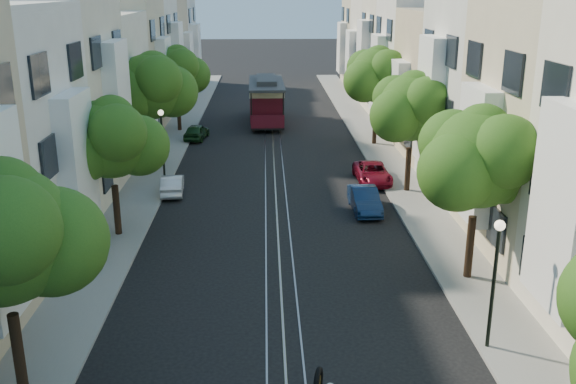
{
  "coord_description": "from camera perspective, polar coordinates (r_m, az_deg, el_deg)",
  "views": [
    {
      "loc": [
        -0.5,
        -13.27,
        10.77
      ],
      "look_at": [
        0.44,
        13.38,
        2.2
      ],
      "focal_mm": 40.0,
      "sensor_mm": 36.0,
      "label": 1
    }
  ],
  "objects": [
    {
      "name": "ground",
      "position": [
        42.65,
        -1.29,
        3.18
      ],
      "size": [
        200.0,
        200.0,
        0.0
      ],
      "primitive_type": "plane",
      "color": "black",
      "rests_on": "ground"
    },
    {
      "name": "sidewalk_east",
      "position": [
        43.33,
        8.36,
        3.31
      ],
      "size": [
        2.5,
        80.0,
        0.12
      ],
      "primitive_type": "cube",
      "color": "gray",
      "rests_on": "ground"
    },
    {
      "name": "sidewalk_west",
      "position": [
        43.16,
        -10.97,
        3.12
      ],
      "size": [
        2.5,
        80.0,
        0.12
      ],
      "primitive_type": "cube",
      "color": "gray",
      "rests_on": "ground"
    },
    {
      "name": "rail_left",
      "position": [
        42.65,
        -2.03,
        3.19
      ],
      "size": [
        0.06,
        80.0,
        0.02
      ],
      "primitive_type": "cube",
      "color": "gray",
      "rests_on": "ground"
    },
    {
      "name": "rail_slot",
      "position": [
        42.65,
        -1.29,
        3.2
      ],
      "size": [
        0.06,
        80.0,
        0.02
      ],
      "primitive_type": "cube",
      "color": "gray",
      "rests_on": "ground"
    },
    {
      "name": "rail_right",
      "position": [
        42.66,
        -0.55,
        3.2
      ],
      "size": [
        0.06,
        80.0,
        0.02
      ],
      "primitive_type": "cube",
      "color": "gray",
      "rests_on": "ground"
    },
    {
      "name": "lane_line",
      "position": [
        42.65,
        -1.29,
        3.19
      ],
      "size": [
        0.08,
        80.0,
        0.01
      ],
      "primitive_type": "cube",
      "color": "tan",
      "rests_on": "ground"
    },
    {
      "name": "townhouses_east",
      "position": [
        43.36,
        14.79,
        9.83
      ],
      "size": [
        7.75,
        72.0,
        12.0
      ],
      "color": "beige",
      "rests_on": "ground"
    },
    {
      "name": "townhouses_west",
      "position": [
        43.1,
        -17.54,
        9.41
      ],
      "size": [
        7.75,
        72.0,
        11.76
      ],
      "color": "silver",
      "rests_on": "ground"
    },
    {
      "name": "tree_e_b",
      "position": [
        24.32,
        16.68,
        2.68
      ],
      "size": [
        4.93,
        4.08,
        6.68
      ],
      "color": "black",
      "rests_on": "ground"
    },
    {
      "name": "tree_e_c",
      "position": [
        34.69,
        11.03,
        7.24
      ],
      "size": [
        4.84,
        3.99,
        6.52
      ],
      "color": "black",
      "rests_on": "ground"
    },
    {
      "name": "tree_e_d",
      "position": [
        45.31,
        7.98,
        10.16
      ],
      "size": [
        5.01,
        4.16,
        6.85
      ],
      "color": "black",
      "rests_on": "ground"
    },
    {
      "name": "tree_w_a",
      "position": [
        17.69,
        -23.97,
        -3.75
      ],
      "size": [
        4.93,
        4.08,
        6.68
      ],
      "color": "black",
      "rests_on": "ground"
    },
    {
      "name": "tree_w_b",
      "position": [
        28.75,
        -15.36,
        4.37
      ],
      "size": [
        4.72,
        3.87,
        6.27
      ],
      "color": "black",
      "rests_on": "ground"
    },
    {
      "name": "tree_w_c",
      "position": [
        39.23,
        -11.9,
        9.08
      ],
      "size": [
        5.13,
        4.28,
        7.09
      ],
      "color": "black",
      "rests_on": "ground"
    },
    {
      "name": "tree_w_d",
      "position": [
        50.07,
        -9.79,
        10.48
      ],
      "size": [
        4.84,
        3.99,
        6.52
      ],
      "color": "black",
      "rests_on": "ground"
    },
    {
      "name": "lamp_east",
      "position": [
        20.18,
        17.97,
        -6.23
      ],
      "size": [
        0.32,
        0.32,
        4.16
      ],
      "color": "black",
      "rests_on": "ground"
    },
    {
      "name": "lamp_west",
      "position": [
        36.61,
        -11.13,
        4.98
      ],
      "size": [
        0.32,
        0.32,
        4.16
      ],
      "color": "black",
      "rests_on": "ground"
    },
    {
      "name": "cable_car",
      "position": [
        53.02,
        -1.92,
        8.31
      ],
      "size": [
        2.9,
        8.92,
        3.41
      ],
      "rotation": [
        0.0,
        0.0,
        0.01
      ],
      "color": "black",
      "rests_on": "ground"
    },
    {
      "name": "parked_car_e_mid",
      "position": [
        32.24,
        6.83,
        -0.7
      ],
      "size": [
        1.36,
        3.68,
        1.2
      ],
      "primitive_type": "imported",
      "rotation": [
        0.0,
        0.0,
        0.02
      ],
      "color": "#0C2040",
      "rests_on": "ground"
    },
    {
      "name": "parked_car_e_far",
      "position": [
        37.16,
        7.51,
        1.7
      ],
      "size": [
        1.92,
        4.03,
        1.11
      ],
      "primitive_type": "imported",
      "rotation": [
        0.0,
        0.0,
        0.02
      ],
      "color": "maroon",
      "rests_on": "ground"
    },
    {
      "name": "parked_car_w_mid",
      "position": [
        35.32,
        -10.23,
        0.67
      ],
      "size": [
        1.38,
        3.3,
        1.06
      ],
      "primitive_type": "imported",
      "rotation": [
        0.0,
        0.0,
        3.22
      ],
      "color": "silver",
      "rests_on": "ground"
    },
    {
      "name": "parked_car_w_far",
      "position": [
        47.79,
        -8.14,
        5.33
      ],
      "size": [
        1.82,
        3.57,
        1.16
      ],
      "primitive_type": "imported",
      "rotation": [
        0.0,
        0.0,
        3.01
      ],
      "color": "#153518",
      "rests_on": "ground"
    }
  ]
}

